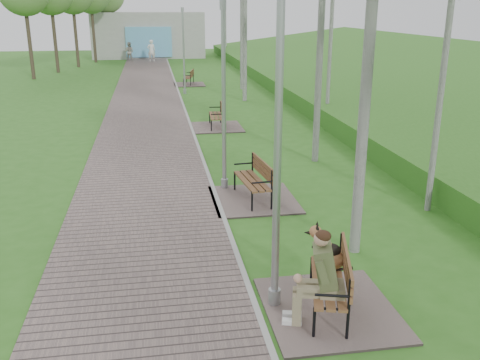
# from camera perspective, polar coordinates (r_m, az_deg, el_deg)

# --- Properties ---
(walkway) EXTENTS (3.50, 67.00, 0.04)m
(walkway) POSITION_cam_1_polar(r_m,az_deg,el_deg) (22.79, -10.00, 6.38)
(walkway) COLOR #635350
(walkway) RESTS_ON ground
(kerb) EXTENTS (0.10, 67.00, 0.05)m
(kerb) POSITION_cam_1_polar(r_m,az_deg,el_deg) (22.83, -5.58, 6.61)
(kerb) COLOR #999993
(kerb) RESTS_ON ground
(embankment) EXTENTS (14.00, 70.00, 1.60)m
(embankment) POSITION_cam_1_polar(r_m,az_deg,el_deg) (25.21, 23.22, 6.26)
(embankment) COLOR #3F7D29
(embankment) RESTS_ON ground
(building_north) EXTENTS (10.00, 5.20, 4.00)m
(building_north) POSITION_cam_1_polar(r_m,az_deg,el_deg) (51.87, -9.73, 15.02)
(building_north) COLOR #9E9E99
(building_north) RESTS_ON ground
(bench_main) EXTENTS (2.00, 2.22, 1.75)m
(bench_main) POSITION_cam_1_polar(r_m,az_deg,el_deg) (8.39, 9.14, -10.91)
(bench_main) COLOR #635350
(bench_main) RESTS_ON ground
(bench_second) EXTENTS (2.02, 2.24, 1.24)m
(bench_second) POSITION_cam_1_polar(r_m,az_deg,el_deg) (13.01, 1.32, -1.22)
(bench_second) COLOR #635350
(bench_second) RESTS_ON ground
(bench_third) EXTENTS (1.90, 2.11, 1.17)m
(bench_third) POSITION_cam_1_polar(r_m,az_deg,el_deg) (20.96, -2.55, 6.18)
(bench_third) COLOR #635350
(bench_third) RESTS_ON ground
(bench_far) EXTENTS (1.81, 2.01, 1.11)m
(bench_far) POSITION_cam_1_polar(r_m,az_deg,el_deg) (32.89, -5.50, 10.43)
(bench_far) COLOR #635350
(bench_far) RESTS_ON ground
(lamp_post_near) EXTENTS (0.19, 0.19, 5.01)m
(lamp_post_near) POSITION_cam_1_polar(r_m,az_deg,el_deg) (7.78, 4.01, 1.70)
(lamp_post_near) COLOR #9C9EA4
(lamp_post_near) RESTS_ON ground
(lamp_post_second) EXTENTS (0.18, 0.18, 4.67)m
(lamp_post_second) POSITION_cam_1_polar(r_m,az_deg,el_deg) (13.36, -1.73, 7.94)
(lamp_post_second) COLOR #9C9EA4
(lamp_post_second) RESTS_ON ground
(lamp_post_third) EXTENTS (0.17, 0.17, 4.47)m
(lamp_post_third) POSITION_cam_1_polar(r_m,az_deg,el_deg) (29.20, -6.02, 13.17)
(lamp_post_third) COLOR #9C9EA4
(lamp_post_third) RESTS_ON ground
(pedestrian_near) EXTENTS (0.72, 0.52, 1.84)m
(pedestrian_near) POSITION_cam_1_polar(r_m,az_deg,el_deg) (47.16, -9.43, 13.44)
(pedestrian_near) COLOR white
(pedestrian_near) RESTS_ON ground
(pedestrian_far) EXTENTS (0.93, 0.82, 1.62)m
(pedestrian_far) POSITION_cam_1_polar(r_m,az_deg,el_deg) (47.89, -11.73, 13.25)
(pedestrian_far) COLOR gray
(pedestrian_far) RESTS_ON ground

